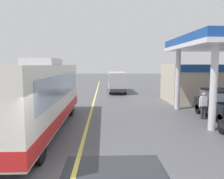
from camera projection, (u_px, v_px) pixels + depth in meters
ground at (96, 94)px, 25.65m from camera, size 120.00×120.00×0.00m
lane_divider_stripe at (94, 101)px, 20.68m from camera, size 0.16×50.00×0.01m
coach_bus_main at (39, 97)px, 11.14m from camera, size 2.60×11.04×3.69m
gas_station_roadside at (216, 74)px, 18.01m from camera, size 9.10×11.95×5.10m
car_at_pump at (220, 102)px, 13.65m from camera, size 1.70×4.20×1.82m
minibus_opposing_lane at (117, 80)px, 26.94m from camera, size 2.04×6.13×2.44m
pedestrian_near_pump at (204, 104)px, 13.50m from camera, size 0.55×0.22×1.66m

